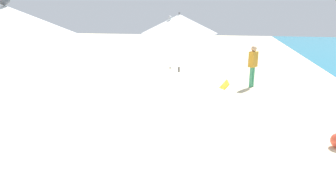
% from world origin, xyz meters
% --- Properties ---
extents(umbrella_nearest, '(2.54, 2.54, 2.91)m').
position_xyz_m(umbrella_nearest, '(0.33, -0.17, 2.57)').
color(umbrella_nearest, '#4C4C51').
rests_on(umbrella_nearest, ground).
extents(umbrella_second, '(2.56, 2.56, 2.78)m').
position_xyz_m(umbrella_second, '(0.22, 3.98, 2.39)').
color(umbrella_second, silver).
rests_on(umbrella_second, ground).
extents(lounger_second_shoreside, '(1.31, 0.85, 0.61)m').
position_xyz_m(lounger_second_shoreside, '(0.93, 5.15, 0.33)').
color(lounger_second_shoreside, yellow).
rests_on(lounger_second_shoreside, ground).
extents(lounger_second_inland, '(1.63, 0.85, 0.59)m').
position_xyz_m(lounger_second_inland, '(1.25, 2.86, 0.31)').
color(lounger_second_inland, yellow).
rests_on(lounger_second_inland, ground).
extents(umbrella_farthest, '(2.17, 2.17, 2.86)m').
position_xyz_m(umbrella_farthest, '(-0.20, 7.16, 2.53)').
color(umbrella_farthest, '#4C4C51').
rests_on(umbrella_farthest, ground).
extents(lounger_farthest_shoreside, '(1.53, 0.86, 0.68)m').
position_xyz_m(lounger_farthest_shoreside, '(0.58, 8.18, 0.33)').
color(lounger_farthest_shoreside, yellow).
rests_on(lounger_farthest_shoreside, ground).
extents(lounger_farthest_inland, '(1.58, 0.71, 0.57)m').
position_xyz_m(lounger_farthest_inland, '(0.79, 6.22, 0.31)').
color(lounger_farthest_inland, white).
rests_on(lounger_farthest_inland, ground).
extents(person_walking_mid, '(0.42, 0.39, 1.66)m').
position_xyz_m(person_walking_mid, '(-2.42, 8.23, 1.01)').
color(person_walking_mid, '#3F9972').
rests_on(person_walking_mid, ground).
extents(person_walking_far, '(0.38, 0.42, 1.62)m').
position_xyz_m(person_walking_far, '(2.10, 10.57, 0.98)').
color(person_walking_far, '#3F9972').
rests_on(person_walking_far, ground).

